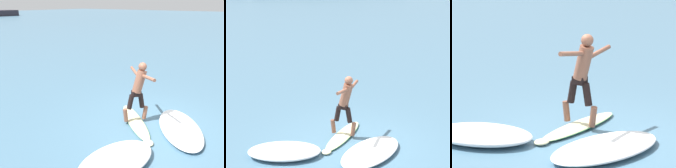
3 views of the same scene
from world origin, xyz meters
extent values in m
plane|color=slate|center=(0.00, 0.00, 0.00)|extent=(200.00, 200.00, 0.00)
ellipsoid|color=beige|center=(-0.20, 0.55, 0.05)|extent=(1.86, 2.04, 0.10)
ellipsoid|color=beige|center=(-0.96, -0.33, 0.05)|extent=(0.41, 0.41, 0.08)
ellipsoid|color=#339E56|center=(-0.20, 0.55, 0.05)|extent=(1.88, 2.05, 0.04)
cone|color=black|center=(0.42, 1.25, -0.06)|extent=(0.07, 0.07, 0.14)
cone|color=black|center=(0.21, 1.22, -0.06)|extent=(0.07, 0.07, 0.14)
cone|color=black|center=(0.41, 1.04, -0.06)|extent=(0.07, 0.07, 0.14)
cylinder|color=brown|center=(0.06, 0.35, 0.31)|extent=(0.22, 0.21, 0.43)
cylinder|color=black|center=(-0.06, 0.44, 0.74)|extent=(0.27, 0.26, 0.47)
cylinder|color=brown|center=(-0.45, 0.74, 0.31)|extent=(0.22, 0.21, 0.43)
cylinder|color=black|center=(-0.34, 0.65, 0.74)|extent=(0.27, 0.26, 0.47)
cube|color=black|center=(-0.20, 0.55, 1.01)|extent=(0.33, 0.32, 0.16)
cylinder|color=brown|center=(-0.13, 0.50, 1.38)|extent=(0.52, 0.49, 0.73)
sphere|color=brown|center=(-0.06, 0.45, 1.83)|extent=(0.25, 0.25, 0.25)
cylinder|color=brown|center=(0.22, 0.86, 1.52)|extent=(0.53, 0.63, 0.21)
cylinder|color=brown|center=(-0.39, 0.06, 1.65)|extent=(0.51, 0.63, 0.20)
ellipsoid|color=white|center=(0.20, -0.77, 0.10)|extent=(2.55, 2.28, 0.19)
ellipsoid|color=white|center=(-2.11, -0.11, 0.13)|extent=(2.25, 1.64, 0.26)
camera|label=1|loc=(-5.49, -2.52, 3.58)|focal=35.00mm
camera|label=2|loc=(-3.35, -9.43, 5.01)|focal=60.00mm
camera|label=3|loc=(-0.84, -9.63, 3.62)|focal=85.00mm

